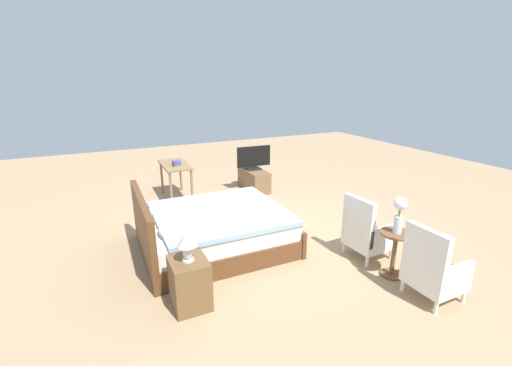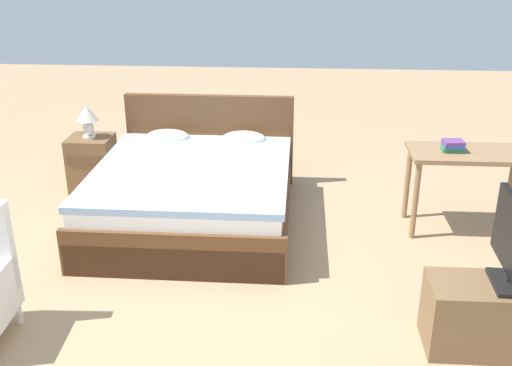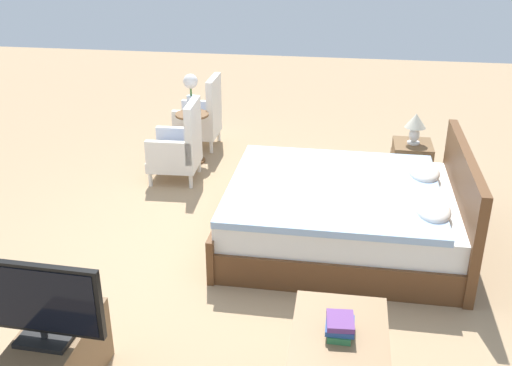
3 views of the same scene
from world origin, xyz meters
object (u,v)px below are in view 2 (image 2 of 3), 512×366
nightstand (92,163)px  bed (195,190)px  tv_stand (502,316)px  table_lamp (87,117)px  vanity_desk (468,164)px  book_stack (453,146)px

nightstand → bed: bearing=-28.9°
bed → nightstand: bearing=151.1°
nightstand → tv_stand: nightstand is taller
tv_stand → nightstand: bearing=145.1°
table_lamp → vanity_desk: bearing=-10.7°
vanity_desk → book_stack: book_stack is taller
bed → table_lamp: bearing=151.1°
nightstand → book_stack: (3.49, -0.69, 0.51)m
tv_stand → vanity_desk: 1.78m
bed → tv_stand: bed is taller
table_lamp → book_stack: table_lamp is taller
bed → vanity_desk: 2.47m
nightstand → tv_stand: size_ratio=0.60×
tv_stand → book_stack: bearing=89.3°
table_lamp → book_stack: (3.49, -0.69, 0.01)m
nightstand → book_stack: size_ratio=2.98×
bed → vanity_desk: (2.45, -0.03, 0.34)m
bed → nightstand: bed is taller
bed → book_stack: bed is taller
bed → tv_stand: (2.27, -1.76, -0.06)m
book_stack → vanity_desk: bearing=1.1°
nightstand → table_lamp: size_ratio=1.74×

